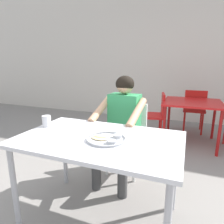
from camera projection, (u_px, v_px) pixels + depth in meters
back_wall at (161, 46)px, 4.49m from camera, size 12.00×0.12×3.40m
table_foreground at (99, 146)px, 1.56m from camera, size 1.28×0.80×0.75m
thali_tray at (107, 139)px, 1.49m from camera, size 0.30×0.30×0.03m
drinking_cup at (47, 121)px, 1.80m from camera, size 0.08×0.08×0.10m
chair_foreground at (128, 132)px, 2.41m from camera, size 0.45×0.42×0.84m
diner_foreground at (121, 120)px, 2.16m from camera, size 0.52×0.57×1.19m
table_background_red at (192, 106)px, 3.19m from camera, size 0.89×0.87×0.72m
chair_red_left at (156, 112)px, 3.47m from camera, size 0.46×0.48×0.81m
chair_red_far at (194, 108)px, 3.74m from camera, size 0.41×0.44×0.84m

